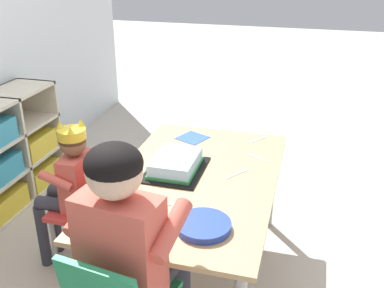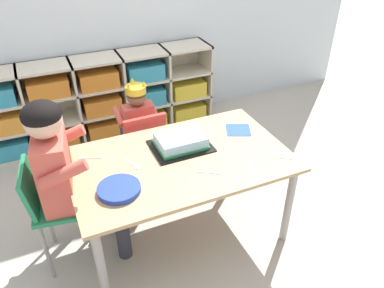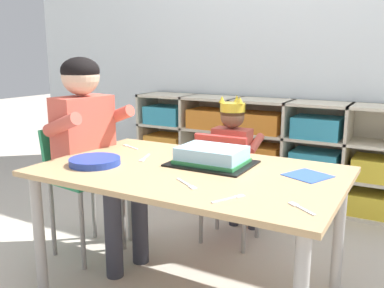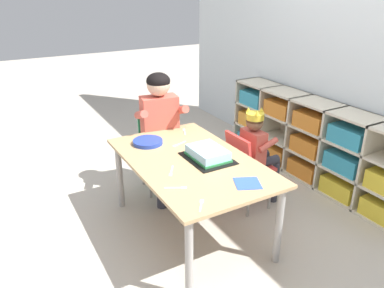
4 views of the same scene
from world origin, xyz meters
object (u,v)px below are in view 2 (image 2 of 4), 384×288
at_px(adult_helper_seated, 67,168).
at_px(paper_plate_stack, 119,189).
at_px(classroom_chair_blue, 143,143).
at_px(activity_table, 180,168).
at_px(child_with_crown, 137,120).
at_px(fork_near_cake_tray, 280,157).
at_px(birthday_cake_on_tray, 181,142).
at_px(fork_beside_plate_stack, 211,173).
at_px(fork_at_table_front_edge, 132,164).
at_px(classroom_chair_adult_side, 53,203).
at_px(fork_near_child_seat, 89,158).
at_px(fork_scattered_mid_table, 249,170).

height_order(adult_helper_seated, paper_plate_stack, adult_helper_seated).
bearing_deg(classroom_chair_blue, activity_table, 96.42).
bearing_deg(child_with_crown, fork_near_cake_tray, 123.66).
distance_m(activity_table, child_with_crown, 0.65).
bearing_deg(child_with_crown, birthday_cake_on_tray, 101.79).
bearing_deg(paper_plate_stack, fork_beside_plate_stack, -5.98).
relative_size(birthday_cake_on_tray, fork_near_cake_tray, 3.34).
distance_m(birthday_cake_on_tray, fork_at_table_front_edge, 0.33).
bearing_deg(child_with_crown, fork_at_table_front_edge, 70.50).
xyz_separation_m(classroom_chair_adult_side, paper_plate_stack, (0.33, -0.24, 0.17)).
height_order(fork_near_child_seat, fork_scattered_mid_table, same).
height_order(classroom_chair_blue, fork_near_child_seat, classroom_chair_blue).
bearing_deg(fork_near_child_seat, fork_beside_plate_stack, -12.13).
bearing_deg(fork_near_child_seat, activity_table, -0.96).
height_order(classroom_chair_blue, child_with_crown, child_with_crown).
xyz_separation_m(activity_table, adult_helper_seated, (-0.62, 0.08, 0.13)).
relative_size(fork_near_child_seat, fork_near_cake_tray, 1.23).
height_order(birthday_cake_on_tray, fork_near_cake_tray, birthday_cake_on_tray).
distance_m(child_with_crown, fork_at_table_front_edge, 0.63).
distance_m(activity_table, classroom_chair_blue, 0.56).
bearing_deg(fork_beside_plate_stack, child_with_crown, -45.51).
bearing_deg(fork_at_table_front_edge, fork_beside_plate_stack, -142.83).
xyz_separation_m(classroom_chair_blue, birthday_cake_on_tray, (0.12, -0.43, 0.23)).
relative_size(fork_near_cake_tray, fork_scattered_mid_table, 0.84).
bearing_deg(fork_near_cake_tray, fork_near_child_seat, -166.56).
height_order(classroom_chair_adult_side, adult_helper_seated, adult_helper_seated).
height_order(birthday_cake_on_tray, fork_scattered_mid_table, birthday_cake_on_tray).
distance_m(activity_table, classroom_chair_adult_side, 0.74).
bearing_deg(activity_table, classroom_chair_blue, 97.20).
distance_m(fork_near_child_seat, fork_scattered_mid_table, 0.92).
xyz_separation_m(birthday_cake_on_tray, fork_near_child_seat, (-0.53, 0.10, -0.03)).
xyz_separation_m(activity_table, fork_near_cake_tray, (0.53, -0.23, 0.07)).
relative_size(classroom_chair_blue, paper_plate_stack, 2.90).
bearing_deg(fork_at_table_front_edge, child_with_crown, -37.83).
bearing_deg(activity_table, adult_helper_seated, 172.77).
bearing_deg(birthday_cake_on_tray, fork_near_child_seat, 168.88).
xyz_separation_m(classroom_chair_blue, fork_at_table_front_edge, (-0.20, -0.49, 0.20)).
xyz_separation_m(adult_helper_seated, birthday_cake_on_tray, (0.67, 0.03, -0.03)).
relative_size(classroom_chair_blue, classroom_chair_adult_side, 0.95).
distance_m(classroom_chair_adult_side, paper_plate_stack, 0.44).
bearing_deg(fork_at_table_front_edge, fork_scattered_mid_table, -137.47).
relative_size(adult_helper_seated, fork_scattered_mid_table, 8.36).
bearing_deg(birthday_cake_on_tray, adult_helper_seated, -177.17).
relative_size(adult_helper_seated, fork_near_cake_tray, 9.90).
bearing_deg(fork_near_cake_tray, child_with_crown, 161.62).
xyz_separation_m(activity_table, classroom_chair_blue, (-0.07, 0.54, -0.13)).
bearing_deg(birthday_cake_on_tray, fork_scattered_mid_table, -55.49).
bearing_deg(birthday_cake_on_tray, child_with_crown, 102.58).
xyz_separation_m(activity_table, child_with_crown, (-0.07, 0.65, 0.01)).
bearing_deg(classroom_chair_blue, fork_near_cake_tray, 127.08).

